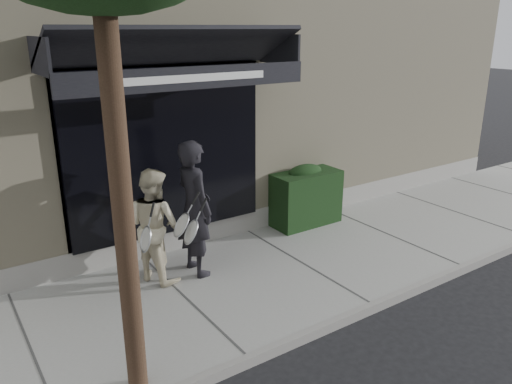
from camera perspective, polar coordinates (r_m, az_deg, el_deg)
ground at (r=8.06m, az=5.01°, el=-8.66°), size 80.00×80.00×0.00m
sidewalk at (r=8.03m, az=5.02°, el=-8.28°), size 20.00×3.00×0.12m
curb at (r=7.05m, az=13.17°, el=-12.71°), size 20.00×0.10×0.14m
building_facade at (r=11.47m, az=-10.83°, el=13.49°), size 14.30×8.04×5.64m
hedge at (r=9.34m, az=5.55°, el=-0.41°), size 1.30×0.70×1.14m
pedestrian_front at (r=7.32m, az=-7.04°, el=-1.89°), size 0.71×0.89×2.03m
pedestrian_back at (r=7.28m, az=-11.54°, el=-3.73°), size 0.89×0.99×1.68m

